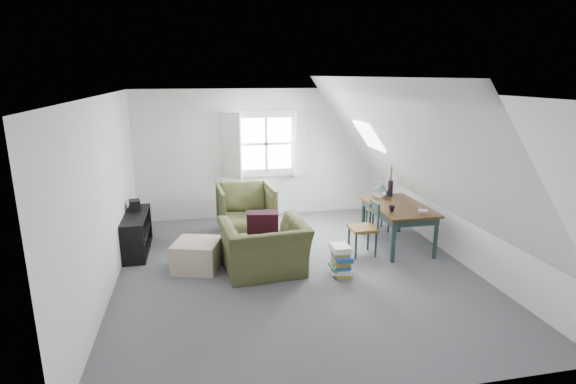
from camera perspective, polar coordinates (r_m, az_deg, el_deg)
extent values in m
plane|color=#515256|center=(6.61, 1.04, -9.91)|extent=(5.50, 5.50, 0.00)
plane|color=white|center=(6.02, 1.15, 12.27)|extent=(5.50, 5.50, 0.00)
plane|color=silver|center=(8.85, -2.83, 4.89)|extent=(5.00, 0.00, 5.00)
plane|color=silver|center=(3.71, 10.59, -9.52)|extent=(5.00, 0.00, 5.00)
plane|color=silver|center=(6.17, -22.20, -0.53)|extent=(0.00, 5.50, 5.50)
plane|color=silver|center=(7.16, 21.01, 1.59)|extent=(0.00, 5.50, 5.50)
plane|color=white|center=(5.95, -13.66, 4.81)|extent=(3.19, 5.50, 4.48)
plane|color=white|center=(6.61, 14.42, 5.71)|extent=(3.19, 5.50, 4.48)
cube|color=white|center=(8.79, -2.83, 6.15)|extent=(1.30, 0.04, 1.30)
cube|color=white|center=(8.56, -7.18, 5.82)|extent=(0.35, 0.35, 1.25)
cube|color=white|center=(8.77, 1.76, 6.14)|extent=(0.35, 0.35, 1.25)
cube|color=white|center=(8.79, -2.82, 6.14)|extent=(1.00, 0.02, 1.00)
cube|color=white|center=(8.77, -2.80, 6.12)|extent=(1.08, 0.04, 0.05)
cube|color=white|center=(8.77, -2.80, 6.12)|extent=(0.05, 0.04, 1.08)
cube|color=white|center=(7.79, 10.25, 7.02)|extent=(0.35, 0.75, 0.47)
imported|color=#424526|center=(6.57, -2.94, -10.13)|extent=(1.24, 1.11, 0.75)
imported|color=#424526|center=(8.12, -5.29, -5.19)|extent=(1.00, 1.03, 0.88)
cube|color=#390F1E|center=(6.46, -3.22, -4.21)|extent=(0.48, 0.33, 0.47)
cube|color=tan|center=(6.73, -11.45, -7.85)|extent=(0.78, 0.78, 0.42)
cube|color=#301D0D|center=(7.51, 13.82, -1.76)|extent=(0.84, 1.40, 0.04)
cube|color=#1E3330|center=(7.53, 13.78, -2.31)|extent=(0.75, 1.31, 0.11)
cylinder|color=#1E3330|center=(6.94, 13.23, -6.14)|extent=(0.07, 0.07, 0.66)
cylinder|color=#1E3330|center=(7.25, 18.23, -5.60)|extent=(0.07, 0.07, 0.66)
cylinder|color=#1E3330|center=(8.03, 9.54, -3.08)|extent=(0.07, 0.07, 0.66)
cylinder|color=#1E3330|center=(8.29, 14.01, -2.74)|extent=(0.07, 0.07, 0.66)
sphere|color=silver|center=(7.81, 11.49, 0.11)|extent=(0.23, 0.23, 0.23)
cylinder|color=silver|center=(7.77, 11.55, 1.18)|extent=(0.07, 0.07, 0.13)
cylinder|color=black|center=(7.99, 12.87, 0.46)|extent=(0.09, 0.09, 0.28)
cylinder|color=#3F2D1E|center=(7.92, 13.00, 2.60)|extent=(0.03, 0.06, 0.50)
cylinder|color=#3F2D1E|center=(7.94, 13.07, 2.62)|extent=(0.05, 0.07, 0.50)
cylinder|color=#3F2D1E|center=(7.91, 12.95, 2.58)|extent=(0.06, 0.08, 0.50)
imported|color=black|center=(7.14, 13.02, -2.41)|extent=(0.10, 0.10, 0.09)
cube|color=white|center=(7.20, 16.79, -2.34)|extent=(0.15, 0.13, 0.04)
cube|color=brown|center=(8.27, 11.36, -2.17)|extent=(0.37, 0.37, 0.04)
cylinder|color=#1E3330|center=(8.52, 11.83, -3.16)|extent=(0.03, 0.03, 0.38)
cylinder|color=#1E3330|center=(8.26, 12.64, -3.77)|extent=(0.03, 0.03, 0.38)
cylinder|color=#1E3330|center=(8.40, 9.95, -3.30)|extent=(0.03, 0.03, 0.38)
cylinder|color=#1E3330|center=(8.14, 10.72, -3.93)|extent=(0.03, 0.03, 0.38)
cylinder|color=#1E3330|center=(8.13, 12.85, -1.13)|extent=(0.03, 0.03, 0.40)
cylinder|color=#1E3330|center=(8.01, 10.90, -1.26)|extent=(0.03, 0.03, 0.40)
cube|color=#1E3330|center=(8.02, 11.94, -0.10)|extent=(0.30, 0.03, 0.07)
cube|color=#1E3330|center=(8.05, 11.90, -0.89)|extent=(0.30, 0.03, 0.05)
cube|color=brown|center=(7.12, 9.47, -4.56)|extent=(0.40, 0.40, 0.05)
cylinder|color=#1E3330|center=(7.29, 7.74, -5.92)|extent=(0.03, 0.03, 0.41)
cylinder|color=#1E3330|center=(7.40, 10.13, -5.70)|extent=(0.03, 0.03, 0.41)
cylinder|color=#1E3330|center=(7.00, 8.62, -6.83)|extent=(0.03, 0.03, 0.41)
cylinder|color=#1E3330|center=(7.12, 11.09, -6.58)|extent=(0.03, 0.03, 0.41)
cylinder|color=#1E3330|center=(7.26, 10.42, -2.47)|extent=(0.03, 0.03, 0.43)
cylinder|color=#1E3330|center=(6.98, 11.41, -3.24)|extent=(0.03, 0.03, 0.43)
cube|color=#1E3330|center=(7.07, 10.97, -1.52)|extent=(0.03, 0.32, 0.08)
cube|color=#1E3330|center=(7.11, 10.92, -2.48)|extent=(0.03, 0.32, 0.06)
cube|color=black|center=(7.68, -18.69, -7.03)|extent=(0.40, 1.21, 0.03)
cube|color=black|center=(7.58, -18.86, -5.00)|extent=(0.40, 1.21, 0.03)
cube|color=black|center=(7.49, -19.05, -2.82)|extent=(0.40, 1.21, 0.03)
cube|color=black|center=(7.03, -19.43, -6.60)|extent=(0.40, 0.03, 0.61)
cube|color=black|center=(8.13, -18.38, -3.62)|extent=(0.40, 0.03, 0.61)
cube|color=#264C99|center=(7.31, -19.07, -7.22)|extent=(0.18, 0.20, 0.22)
cube|color=red|center=(7.73, -18.67, -5.99)|extent=(0.18, 0.24, 0.22)
cube|color=white|center=(7.35, -19.13, -4.63)|extent=(0.18, 0.22, 0.20)
cube|color=black|center=(7.70, -18.89, -1.62)|extent=(0.20, 0.25, 0.18)
cube|color=#B29933|center=(6.53, 6.84, -10.19)|extent=(0.23, 0.30, 0.04)
cube|color=white|center=(6.52, 6.54, -9.86)|extent=(0.29, 0.33, 0.04)
cube|color=white|center=(6.50, 6.96, -9.60)|extent=(0.24, 0.32, 0.04)
cube|color=#337F4C|center=(6.47, 6.48, -9.36)|extent=(0.24, 0.30, 0.03)
cube|color=#264C99|center=(6.45, 6.77, -9.19)|extent=(0.27, 0.34, 0.03)
cube|color=#B29933|center=(6.46, 6.69, -8.88)|extent=(0.23, 0.30, 0.03)
cube|color=#B29933|center=(6.46, 6.71, -8.54)|extent=(0.27, 0.33, 0.04)
cube|color=#264C99|center=(6.42, 7.06, -8.34)|extent=(0.27, 0.34, 0.04)
cube|color=#264C99|center=(6.40, 6.88, -8.05)|extent=(0.27, 0.33, 0.04)
cube|color=#B29933|center=(6.43, 6.67, -7.56)|extent=(0.24, 0.31, 0.04)
cube|color=white|center=(6.40, 6.60, -7.26)|extent=(0.25, 0.28, 0.05)
cube|color=white|center=(6.39, 6.65, -6.89)|extent=(0.25, 0.30, 0.04)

